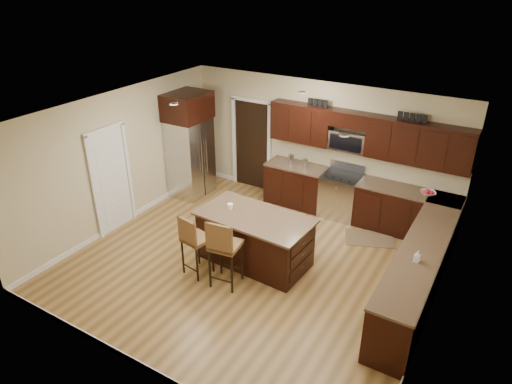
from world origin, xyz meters
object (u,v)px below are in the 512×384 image
Objects in this scene: island at (255,240)px; stool_left at (194,239)px; range at (341,195)px; refrigerator at (190,144)px; stool_mid at (223,246)px.

stool_left reaches higher than island.
range is 0.47× the size of refrigerator.
island is 1.11m from stool_left.
refrigerator is (-1.96, 2.43, 0.51)m from stool_left.
refrigerator reaches higher than range.
island is (-0.67, -2.35, -0.04)m from range.
stool_left is 0.61m from stool_mid.
range is 0.90× the size of stool_mid.
refrigerator reaches higher than island.
range is at bearing 77.33° from stool_left.
stool_left is 0.91× the size of stool_mid.
stool_left is (-1.34, -3.19, 0.22)m from range.
range is at bearing 77.34° from island.
stool_left is 3.16m from refrigerator.
stool_mid is (-0.07, -0.85, 0.34)m from island.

